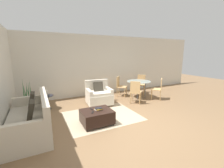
{
  "coord_description": "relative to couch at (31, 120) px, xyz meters",
  "views": [
    {
      "loc": [
        -2.39,
        -3.28,
        1.95
      ],
      "look_at": [
        0.23,
        1.88,
        0.75
      ],
      "focal_mm": 24.0,
      "sensor_mm": 36.0,
      "label": 1
    }
  ],
  "objects": [
    {
      "name": "book_stack",
      "position": [
        1.67,
        -0.3,
        0.11
      ],
      "size": [
        0.2,
        0.18,
        0.06
      ],
      "color": "beige",
      "rests_on": "ottoman"
    },
    {
      "name": "wall_left",
      "position": [
        -0.59,
        0.79,
        1.06
      ],
      "size": [
        0.06,
        12.0,
        2.75
      ],
      "color": "beige",
      "rests_on": "ground_plane"
    },
    {
      "name": "tv_remote_secondary",
      "position": [
        1.47,
        -0.4,
        0.08
      ],
      "size": [
        0.12,
        0.16,
        0.01
      ],
      "color": "black",
      "rests_on": "ottoman"
    },
    {
      "name": "armchair",
      "position": [
        2.27,
        1.16,
        0.05
      ],
      "size": [
        0.97,
        0.88,
        0.92
      ],
      "color": "beige",
      "rests_on": "ground_plane"
    },
    {
      "name": "dining_chair_far_right",
      "position": [
        4.78,
        1.81,
        0.21
      ],
      "size": [
        0.59,
        0.59,
        0.9
      ],
      "color": "tan",
      "rests_on": "ground_plane"
    },
    {
      "name": "ottoman",
      "position": [
        1.61,
        -0.32,
        -0.1
      ],
      "size": [
        0.84,
        0.68,
        0.39
      ],
      "color": "black",
      "rests_on": "ground_plane"
    },
    {
      "name": "tv_remote_primary",
      "position": [
        1.51,
        -0.16,
        0.08
      ],
      "size": [
        0.05,
        0.14,
        0.01
      ],
      "color": "black",
      "rests_on": "ottoman"
    },
    {
      "name": "area_rug",
      "position": [
        1.94,
        0.1,
        -0.31
      ],
      "size": [
        2.23,
        1.77,
        0.01
      ],
      "color": "tan",
      "rests_on": "ground_plane"
    },
    {
      "name": "potted_plant",
      "position": [
        -0.11,
        1.53,
        -0.08
      ],
      "size": [
        0.4,
        0.4,
        1.13
      ],
      "color": "brown",
      "rests_on": "ground_plane"
    },
    {
      "name": "picture_frame",
      "position": [
        0.46,
        1.5,
        0.28
      ],
      "size": [
        0.12,
        0.07,
        0.18
      ],
      "color": "silver",
      "rests_on": "side_table"
    },
    {
      "name": "dining_chair_near_right",
      "position": [
        4.78,
        0.62,
        0.21
      ],
      "size": [
        0.59,
        0.59,
        0.9
      ],
      "color": "tan",
      "rests_on": "ground_plane"
    },
    {
      "name": "dining_table",
      "position": [
        4.18,
        1.22,
        0.34
      ],
      "size": [
        1.05,
        1.05,
        0.74
      ],
      "color": "#8C9E99",
      "rests_on": "ground_plane"
    },
    {
      "name": "ground_plane",
      "position": [
        2.62,
        -0.71,
        -0.31
      ],
      "size": [
        20.0,
        20.0,
        0.0
      ],
      "primitive_type": "plane",
      "color": "brown"
    },
    {
      "name": "dining_chair_far_left",
      "position": [
        3.59,
        1.81,
        0.21
      ],
      "size": [
        0.59,
        0.59,
        0.9
      ],
      "color": "tan",
      "rests_on": "ground_plane"
    },
    {
      "name": "side_table",
      "position": [
        0.46,
        1.5,
        0.05
      ],
      "size": [
        0.46,
        0.46,
        0.5
      ],
      "color": "black",
      "rests_on": "ground_plane"
    },
    {
      "name": "dining_chair_near_left",
      "position": [
        3.59,
        0.62,
        0.21
      ],
      "size": [
        0.59,
        0.59,
        0.9
      ],
      "color": "tan",
      "rests_on": "ground_plane"
    },
    {
      "name": "wall_back",
      "position": [
        2.62,
        2.59,
        1.06
      ],
      "size": [
        12.0,
        0.06,
        2.75
      ],
      "color": "beige",
      "rests_on": "ground_plane"
    },
    {
      "name": "couch",
      "position": [
        0.0,
        0.0,
        0.0
      ],
      "size": [
        0.92,
        2.04,
        0.93
      ],
      "color": "beige",
      "rests_on": "ground_plane"
    }
  ]
}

